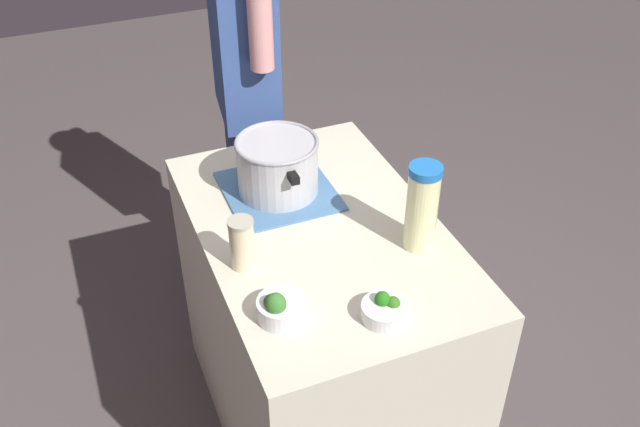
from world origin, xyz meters
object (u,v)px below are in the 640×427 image
object	(u,v)px
person_cook	(247,98)
mason_jar	(242,244)
cooking_pot	(278,165)
lemonade_pitcher	(422,207)
broccoli_bowl_center	(385,310)
broccoli_bowl_front	(280,308)

from	to	relation	value
person_cook	mason_jar	bearing A→B (deg)	161.98
cooking_pot	mason_jar	xyz separation A→B (m)	(-0.28, 0.20, -0.02)
lemonade_pitcher	broccoli_bowl_center	xyz separation A→B (m)	(-0.21, 0.21, -0.10)
mason_jar	broccoli_bowl_front	distance (m)	0.22
lemonade_pitcher	broccoli_bowl_front	xyz separation A→B (m)	(-0.12, 0.44, -0.10)
lemonade_pitcher	person_cook	xyz separation A→B (m)	(1.00, 0.18, -0.13)
lemonade_pitcher	mason_jar	xyz separation A→B (m)	(0.10, 0.47, -0.05)
lemonade_pitcher	mason_jar	world-z (taller)	lemonade_pitcher
broccoli_bowl_front	mason_jar	bearing A→B (deg)	6.62
broccoli_bowl_front	lemonade_pitcher	bearing A→B (deg)	-74.75
cooking_pot	lemonade_pitcher	size ratio (longest dim) A/B	1.23
lemonade_pitcher	person_cook	world-z (taller)	person_cook
cooking_pot	broccoli_bowl_front	bearing A→B (deg)	161.02
cooking_pot	broccoli_bowl_front	size ratio (longest dim) A/B	2.57
cooking_pot	mason_jar	distance (m)	0.35
person_cook	broccoli_bowl_center	bearing A→B (deg)	178.53
lemonade_pitcher	broccoli_bowl_front	size ratio (longest dim) A/B	2.08
broccoli_bowl_front	person_cook	distance (m)	1.15
broccoli_bowl_front	broccoli_bowl_center	distance (m)	0.25
broccoli_bowl_front	person_cook	bearing A→B (deg)	-13.45
broccoli_bowl_center	mason_jar	bearing A→B (deg)	40.02
broccoli_bowl_center	person_cook	bearing A→B (deg)	-1.47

